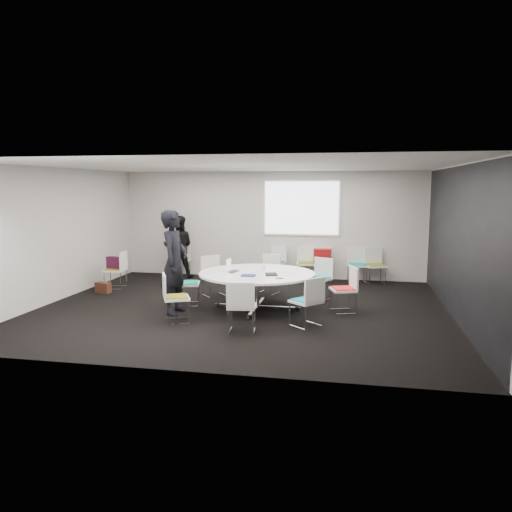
% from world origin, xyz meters
% --- Properties ---
extents(room_shell, '(8.08, 7.08, 2.88)m').
position_xyz_m(room_shell, '(0.09, 0.00, 1.40)').
color(room_shell, black).
rests_on(room_shell, ground).
extents(conference_table, '(2.28, 2.28, 0.73)m').
position_xyz_m(conference_table, '(0.30, -0.01, 0.55)').
color(conference_table, silver).
rests_on(conference_table, ground).
extents(projection_screen, '(1.90, 0.03, 1.35)m').
position_xyz_m(projection_screen, '(0.80, 3.46, 1.85)').
color(projection_screen, white).
rests_on(projection_screen, room_shell).
extents(chair_ring_a, '(0.57, 0.58, 0.88)m').
position_xyz_m(chair_ring_a, '(1.99, 0.06, 0.28)').
color(chair_ring_a, silver).
rests_on(chair_ring_a, ground).
extents(chair_ring_b, '(0.61, 0.61, 0.88)m').
position_xyz_m(chair_ring_b, '(1.44, 1.07, 0.28)').
color(chair_ring_b, silver).
rests_on(chair_ring_b, ground).
extents(chair_ring_c, '(0.58, 0.57, 0.88)m').
position_xyz_m(chair_ring_c, '(0.27, 1.43, 0.28)').
color(chair_ring_c, silver).
rests_on(chair_ring_c, ground).
extents(chair_ring_d, '(0.64, 0.64, 0.88)m').
position_xyz_m(chair_ring_d, '(-0.86, 0.97, 0.28)').
color(chair_ring_d, silver).
rests_on(chair_ring_d, ground).
extents(chair_ring_e, '(0.55, 0.56, 0.88)m').
position_xyz_m(chair_ring_e, '(-1.15, 0.04, 0.28)').
color(chair_ring_e, silver).
rests_on(chair_ring_e, ground).
extents(chair_ring_f, '(0.60, 0.61, 0.88)m').
position_xyz_m(chair_ring_f, '(-0.93, -1.25, 0.28)').
color(chair_ring_f, silver).
rests_on(chair_ring_f, ground).
extents(chair_ring_g, '(0.51, 0.50, 0.88)m').
position_xyz_m(chair_ring_g, '(0.36, -1.63, 0.28)').
color(chair_ring_g, silver).
rests_on(chair_ring_g, ground).
extents(chair_ring_h, '(0.64, 0.64, 0.88)m').
position_xyz_m(chair_ring_h, '(1.38, -1.07, 0.28)').
color(chair_ring_h, silver).
rests_on(chair_ring_h, ground).
extents(chair_back_a, '(0.58, 0.57, 0.88)m').
position_xyz_m(chair_back_a, '(0.17, 3.15, 0.28)').
color(chair_back_a, silver).
rests_on(chair_back_a, ground).
extents(chair_back_b, '(0.51, 0.49, 0.88)m').
position_xyz_m(chair_back_b, '(0.96, 3.17, 0.28)').
color(chair_back_b, silver).
rests_on(chair_back_b, ground).
extents(chair_back_c, '(0.52, 0.51, 0.88)m').
position_xyz_m(chair_back_c, '(1.39, 3.12, 0.28)').
color(chair_back_c, silver).
rests_on(chair_back_c, ground).
extents(chair_back_d, '(0.53, 0.52, 0.88)m').
position_xyz_m(chair_back_d, '(2.26, 3.15, 0.28)').
color(chair_back_d, silver).
rests_on(chair_back_d, ground).
extents(chair_back_e, '(0.56, 0.55, 0.88)m').
position_xyz_m(chair_back_e, '(2.70, 3.14, 0.28)').
color(chair_back_e, silver).
rests_on(chair_back_e, ground).
extents(chair_spare_left, '(0.49, 0.50, 0.88)m').
position_xyz_m(chair_spare_left, '(-3.37, 1.31, 0.28)').
color(chair_spare_left, silver).
rests_on(chair_spare_left, ground).
extents(chair_person_back, '(0.50, 0.49, 0.88)m').
position_xyz_m(chair_person_back, '(-2.40, 3.13, 0.28)').
color(chair_person_back, silver).
rests_on(chair_person_back, ground).
extents(person_main, '(0.47, 0.72, 1.98)m').
position_xyz_m(person_main, '(-1.18, -0.62, 0.99)').
color(person_main, black).
rests_on(person_main, ground).
extents(person_back, '(0.92, 0.79, 1.65)m').
position_xyz_m(person_back, '(-2.40, 2.97, 0.83)').
color(person_back, black).
rests_on(person_back, ground).
extents(laptop, '(0.27, 0.35, 0.02)m').
position_xyz_m(laptop, '(-0.14, -0.03, 0.74)').
color(laptop, '#333338').
rests_on(laptop, conference_table).
extents(laptop_lid, '(0.02, 0.30, 0.22)m').
position_xyz_m(laptop_lid, '(-0.29, 0.06, 0.86)').
color(laptop_lid, silver).
rests_on(laptop_lid, conference_table).
extents(notebook_black, '(0.28, 0.34, 0.02)m').
position_xyz_m(notebook_black, '(0.61, -0.19, 0.74)').
color(notebook_black, black).
rests_on(notebook_black, conference_table).
extents(tablet_folio, '(0.26, 0.20, 0.03)m').
position_xyz_m(tablet_folio, '(0.21, -0.41, 0.74)').
color(tablet_folio, navy).
rests_on(tablet_folio, conference_table).
extents(papers_right, '(0.36, 0.36, 0.00)m').
position_xyz_m(papers_right, '(0.77, 0.14, 0.73)').
color(papers_right, silver).
rests_on(papers_right, conference_table).
extents(papers_front, '(0.34, 0.28, 0.00)m').
position_xyz_m(papers_front, '(0.92, -0.16, 0.73)').
color(papers_front, white).
rests_on(papers_front, conference_table).
extents(cup, '(0.08, 0.08, 0.09)m').
position_xyz_m(cup, '(0.37, 0.29, 0.78)').
color(cup, white).
rests_on(cup, conference_table).
extents(phone, '(0.15, 0.08, 0.01)m').
position_xyz_m(phone, '(0.82, -0.53, 0.73)').
color(phone, black).
rests_on(phone, conference_table).
extents(maroon_bag, '(0.42, 0.21, 0.28)m').
position_xyz_m(maroon_bag, '(-3.39, 1.31, 0.62)').
color(maroon_bag, '#41112A').
rests_on(maroon_bag, chair_spare_left).
extents(brown_bag, '(0.39, 0.24, 0.24)m').
position_xyz_m(brown_bag, '(-3.43, 0.79, 0.12)').
color(brown_bag, '#3E1F13').
rests_on(brown_bag, ground).
extents(red_jacket, '(0.45, 0.19, 0.36)m').
position_xyz_m(red_jacket, '(1.40, 2.90, 0.70)').
color(red_jacket, '#AC1517').
rests_on(red_jacket, chair_back_c).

